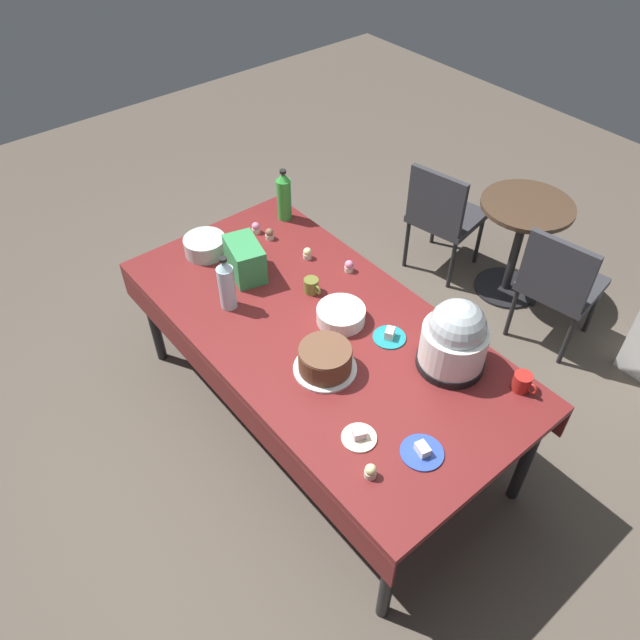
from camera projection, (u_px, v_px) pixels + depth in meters
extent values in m
plane|color=brown|center=(320.00, 419.00, 3.58)|extent=(9.00, 9.00, 0.00)
cube|color=maroon|center=(320.00, 330.00, 3.07)|extent=(2.20, 1.10, 0.04)
cylinder|color=black|center=(152.00, 317.00, 3.69)|extent=(0.06, 0.06, 0.71)
cylinder|color=black|center=(388.00, 578.00, 2.55)|extent=(0.06, 0.06, 0.71)
cylinder|color=black|center=(278.00, 256.00, 4.12)|extent=(0.06, 0.06, 0.71)
cylinder|color=black|center=(528.00, 456.00, 2.98)|extent=(0.06, 0.06, 0.71)
cube|color=maroon|center=(231.00, 398.00, 2.90)|extent=(2.20, 0.01, 0.18)
cube|color=maroon|center=(396.00, 300.00, 3.40)|extent=(2.20, 0.01, 0.18)
cylinder|color=silver|center=(325.00, 368.00, 2.85)|extent=(0.30, 0.30, 0.01)
cylinder|color=brown|center=(325.00, 359.00, 2.81)|extent=(0.25, 0.25, 0.12)
cylinder|color=brown|center=(325.00, 350.00, 2.77)|extent=(0.24, 0.24, 0.01)
cylinder|color=black|center=(450.00, 361.00, 2.87)|extent=(0.32, 0.32, 0.04)
cylinder|color=white|center=(453.00, 344.00, 2.79)|extent=(0.31, 0.31, 0.19)
sphere|color=#B2BCC1|center=(457.00, 327.00, 2.71)|extent=(0.26, 0.26, 0.26)
cylinder|color=#B2C6BC|center=(205.00, 246.00, 3.46)|extent=(0.24, 0.24, 0.10)
cylinder|color=silver|center=(341.00, 315.00, 3.07)|extent=(0.25, 0.25, 0.08)
cylinder|color=#2D4CB2|center=(422.00, 452.00, 2.52)|extent=(0.18, 0.18, 0.01)
cube|color=white|center=(423.00, 449.00, 2.51)|extent=(0.07, 0.06, 0.04)
cylinder|color=teal|center=(389.00, 337.00, 3.00)|extent=(0.16, 0.16, 0.01)
cube|color=white|center=(390.00, 333.00, 2.98)|extent=(0.06, 0.07, 0.05)
cylinder|color=beige|center=(359.00, 438.00, 2.58)|extent=(0.15, 0.15, 0.01)
cube|color=beige|center=(359.00, 434.00, 2.56)|extent=(0.06, 0.06, 0.04)
cylinder|color=beige|center=(270.00, 236.00, 3.58)|extent=(0.05, 0.05, 0.03)
sphere|color=brown|center=(269.00, 232.00, 3.56)|extent=(0.05, 0.05, 0.05)
cylinder|color=beige|center=(307.00, 256.00, 3.45)|extent=(0.05, 0.05, 0.03)
sphere|color=beige|center=(307.00, 252.00, 3.43)|extent=(0.05, 0.05, 0.05)
cylinder|color=beige|center=(370.00, 474.00, 2.44)|extent=(0.05, 0.05, 0.03)
sphere|color=beige|center=(371.00, 470.00, 2.42)|extent=(0.05, 0.05, 0.05)
cylinder|color=beige|center=(256.00, 230.00, 3.63)|extent=(0.05, 0.05, 0.03)
sphere|color=pink|center=(256.00, 226.00, 3.61)|extent=(0.05, 0.05, 0.05)
cylinder|color=beige|center=(349.00, 269.00, 3.37)|extent=(0.05, 0.05, 0.03)
sphere|color=pink|center=(349.00, 264.00, 3.35)|extent=(0.05, 0.05, 0.05)
cylinder|color=silver|center=(227.00, 288.00, 3.09)|extent=(0.09, 0.09, 0.24)
cone|color=silver|center=(224.00, 265.00, 2.99)|extent=(0.08, 0.08, 0.05)
cylinder|color=black|center=(223.00, 259.00, 2.96)|extent=(0.04, 0.04, 0.02)
cylinder|color=green|center=(284.00, 199.00, 3.66)|extent=(0.09, 0.09, 0.26)
cone|color=green|center=(283.00, 177.00, 3.55)|extent=(0.08, 0.08, 0.05)
cylinder|color=black|center=(283.00, 171.00, 3.53)|extent=(0.04, 0.04, 0.02)
cylinder|color=olive|center=(311.00, 285.00, 3.23)|extent=(0.08, 0.08, 0.08)
torus|color=olive|center=(317.00, 290.00, 3.20)|extent=(0.05, 0.01, 0.05)
cylinder|color=#B2231E|center=(522.00, 382.00, 2.74)|extent=(0.08, 0.08, 0.09)
torus|color=#B2231E|center=(532.00, 388.00, 2.71)|extent=(0.06, 0.01, 0.06)
cube|color=#338C4C|center=(245.00, 259.00, 3.29)|extent=(0.29, 0.22, 0.20)
cube|color=#333338|center=(447.00, 216.00, 4.33)|extent=(0.51, 0.51, 0.05)
cube|color=#333338|center=(436.00, 201.00, 4.06)|extent=(0.42, 0.12, 0.40)
cylinder|color=black|center=(479.00, 240.00, 4.50)|extent=(0.04, 0.04, 0.40)
cylinder|color=black|center=(435.00, 221.00, 4.68)|extent=(0.04, 0.04, 0.40)
cylinder|color=black|center=(452.00, 265.00, 4.29)|extent=(0.04, 0.04, 0.40)
cylinder|color=black|center=(407.00, 244.00, 4.47)|extent=(0.04, 0.04, 0.40)
cube|color=#333338|center=(562.00, 284.00, 3.80)|extent=(0.50, 0.50, 0.05)
cube|color=#333338|center=(557.00, 271.00, 3.53)|extent=(0.42, 0.11, 0.40)
cylinder|color=black|center=(593.00, 309.00, 3.97)|extent=(0.03, 0.03, 0.40)
cylinder|color=black|center=(539.00, 283.00, 4.15)|extent=(0.03, 0.03, 0.40)
cylinder|color=black|center=(567.00, 340.00, 3.76)|extent=(0.03, 0.03, 0.40)
cylinder|color=black|center=(511.00, 312.00, 3.94)|extent=(0.03, 0.03, 0.40)
cylinder|color=#473323|center=(528.00, 206.00, 3.92)|extent=(0.60, 0.60, 0.03)
cylinder|color=black|center=(516.00, 249.00, 4.17)|extent=(0.06, 0.06, 0.67)
cylinder|color=black|center=(505.00, 288.00, 4.41)|extent=(0.44, 0.44, 0.02)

